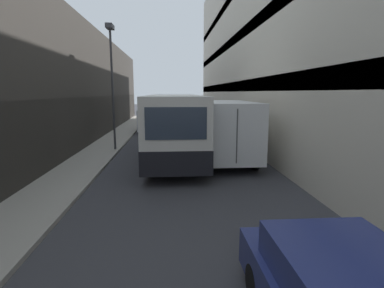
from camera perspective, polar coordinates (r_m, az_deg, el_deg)
name	(u,v)px	position (r m, az deg, el deg)	size (l,w,h in m)	color
ground_plane	(184,172)	(12.69, -1.61, -5.42)	(150.00, 150.00, 0.00)	#38383D
sidewalk_left	(74,173)	(13.28, -21.51, -5.14)	(2.08, 60.00, 0.13)	#9E998E
building_left_shopfront	(12,88)	(13.69, -31.11, 9.08)	(2.40, 60.00, 7.68)	#423D38
bus	(174,125)	(15.55, -3.40, 3.71)	(2.60, 10.74, 3.19)	silver
box_truck	(221,127)	(15.22, 5.58, 3.18)	(2.46, 7.61, 2.91)	silver
panel_van	(151,119)	(25.78, -7.80, 4.73)	(1.93, 4.43, 1.96)	#BCBCC1
street_lamp	(111,64)	(17.48, -15.09, 14.44)	(0.36, 0.80, 6.80)	#38383D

